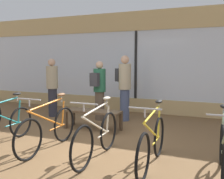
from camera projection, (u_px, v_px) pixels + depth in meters
The scene contains 11 objects.
ground_plane at pixel (81, 147), 4.85m from camera, with size 24.00×24.00×0.00m, color brown.
shop_back_wall at pixel (136, 61), 7.96m from camera, with size 12.00×0.08×3.20m.
bicycle_left at pixel (4, 125), 5.00m from camera, with size 0.46×1.65×1.01m.
bicycle_center_left at pixel (49, 129), 4.65m from camera, with size 0.46×1.79×1.04m.
bicycle_center_right at pixel (97, 136), 4.21m from camera, with size 0.46×1.72×1.04m.
bicycle_right at pixel (152, 143), 3.87m from camera, with size 0.46×1.74×1.03m.
bicycle_far_right at pixel (223, 152), 3.51m from camera, with size 0.46×1.75×1.02m.
display_bench at pixel (93, 114), 6.03m from camera, with size 1.40×0.44×0.47m.
customer_near_rack at pixel (124, 86), 6.87m from camera, with size 0.56×0.51×1.81m.
customer_by_window at pixel (52, 86), 7.41m from camera, with size 0.48×0.48×1.72m.
customer_mid_floor at pixel (99, 89), 6.95m from camera, with size 0.39×0.52×1.65m.
Camera 1 is at (2.34, -4.10, 1.66)m, focal length 40.00 mm.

